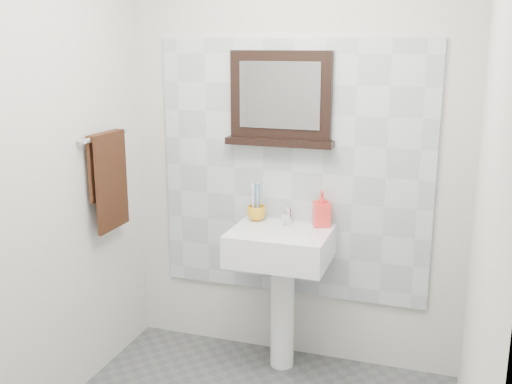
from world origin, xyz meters
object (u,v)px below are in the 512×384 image
toothbrush_cup (256,213)px  soap_dispenser (322,209)px  framed_mirror (281,101)px  pedestal_sink (281,261)px  hand_towel (109,173)px

toothbrush_cup → soap_dispenser: soap_dispenser is taller
framed_mirror → pedestal_sink: bearing=-71.0°
pedestal_sink → toothbrush_cup: bearing=145.3°
hand_towel → pedestal_sink: bearing=14.1°
framed_mirror → hand_towel: (-0.87, -0.42, -0.39)m
soap_dispenser → hand_towel: size_ratio=0.37×
pedestal_sink → hand_towel: (-0.94, -0.24, 0.49)m
toothbrush_cup → hand_towel: size_ratio=0.20×
framed_mirror → hand_towel: size_ratio=1.13×
pedestal_sink → hand_towel: size_ratio=1.75×
soap_dispenser → pedestal_sink: bearing=-167.5°
toothbrush_cup → framed_mirror: bearing=23.9°
pedestal_sink → framed_mirror: bearing=109.0°
pedestal_sink → framed_mirror: (-0.06, 0.19, 0.88)m
toothbrush_cup → hand_towel: hand_towel is taller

